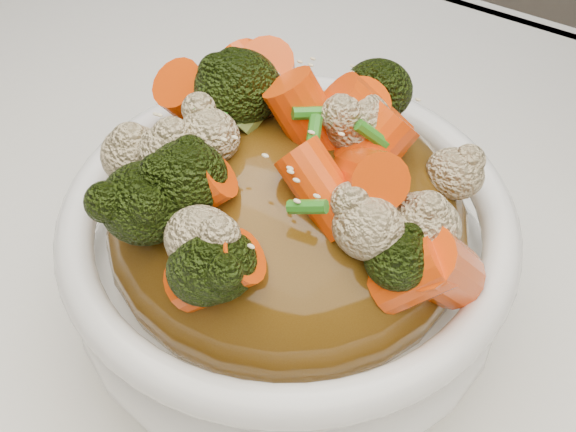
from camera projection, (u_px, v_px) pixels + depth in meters
The scene contains 8 objects.
tablecloth at pixel (308, 330), 0.42m from camera, with size 1.20×0.80×0.04m, color white.
bowl at pixel (288, 259), 0.38m from camera, with size 0.24×0.24×0.09m, color white, non-canonical shape.
sauce_base at pixel (288, 220), 0.35m from camera, with size 0.19×0.19×0.10m, color #55360E.
carrots at pixel (288, 118), 0.30m from camera, with size 0.19×0.19×0.05m, color #EF4807, non-canonical shape.
broccoli at pixel (288, 120), 0.30m from camera, with size 0.19×0.19×0.05m, color black, non-canonical shape.
cauliflower at pixel (288, 123), 0.31m from camera, with size 0.19×0.19×0.04m, color beige, non-canonical shape.
scallions at pixel (288, 116), 0.30m from camera, with size 0.14×0.14×0.02m, color #27751B, non-canonical shape.
sesame_seeds at pixel (288, 116), 0.30m from camera, with size 0.17×0.17×0.01m, color beige, non-canonical shape.
Camera 1 is at (0.12, -0.21, 1.09)m, focal length 42.00 mm.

